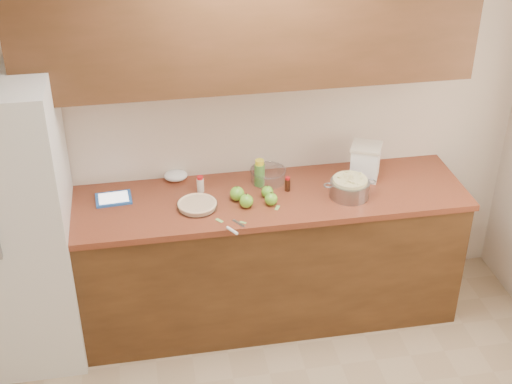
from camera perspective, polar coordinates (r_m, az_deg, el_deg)
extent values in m
plane|color=beige|center=(4.45, -0.96, 5.97)|extent=(3.60, 0.00, 3.60)
cube|color=#563318|center=(4.62, -0.21, -5.47)|extent=(2.60, 0.65, 0.88)
cube|color=brown|center=(4.36, -0.23, -0.58)|extent=(2.64, 0.68, 0.04)
cube|color=#532E19|center=(4.06, -0.64, 13.32)|extent=(2.60, 0.34, 0.70)
cube|color=silver|center=(4.36, -19.16, -2.51)|extent=(0.70, 0.70, 1.80)
cylinder|color=silver|center=(4.24, -4.72, -1.09)|extent=(0.24, 0.24, 0.03)
cylinder|color=beige|center=(4.24, -4.72, -1.07)|extent=(0.22, 0.22, 0.03)
torus|color=beige|center=(4.23, -4.73, -0.93)|extent=(0.24, 0.24, 0.02)
cylinder|color=gray|center=(4.36, 7.49, 0.26)|extent=(0.24, 0.24, 0.10)
torus|color=gray|center=(4.31, 5.80, 0.53)|extent=(0.06, 0.06, 0.01)
torus|color=gray|center=(4.38, 9.21, 0.84)|extent=(0.06, 0.06, 0.01)
cylinder|color=beige|center=(4.36, 7.50, 0.43)|extent=(0.21, 0.21, 0.11)
cube|color=white|center=(4.56, 8.73, 2.34)|extent=(0.22, 0.22, 0.21)
cube|color=beige|center=(4.51, 8.84, 3.60)|extent=(0.24, 0.24, 0.02)
cube|color=#2254A5|center=(4.40, -11.32, -0.53)|extent=(0.22, 0.18, 0.01)
cube|color=white|center=(4.39, -11.33, -0.44)|extent=(0.18, 0.14, 0.00)
cube|color=gray|center=(4.10, -1.40, -2.52)|extent=(0.07, 0.09, 0.00)
cylinder|color=white|center=(4.02, -1.92, -3.10)|extent=(0.06, 0.08, 0.02)
cylinder|color=#4C8C38|center=(4.44, 0.28, 1.40)|extent=(0.06, 0.06, 0.15)
cylinder|color=yellow|center=(4.39, 0.29, 2.39)|extent=(0.05, 0.05, 0.03)
cylinder|color=beige|center=(4.39, -4.47, 0.54)|extent=(0.04, 0.04, 0.09)
cylinder|color=red|center=(4.36, -4.50, 1.15)|extent=(0.04, 0.04, 0.02)
cylinder|color=black|center=(4.40, 2.54, 0.57)|extent=(0.03, 0.03, 0.08)
cylinder|color=red|center=(4.37, 2.55, 1.10)|extent=(0.03, 0.03, 0.02)
cylinder|color=silver|center=(4.49, 0.96, 1.34)|extent=(0.22, 0.22, 0.08)
torus|color=silver|center=(4.47, 0.97, 1.77)|extent=(0.23, 0.23, 0.01)
ellipsoid|color=white|center=(4.54, -6.44, 1.31)|extent=(0.15, 0.12, 0.06)
sphere|color=#62A927|center=(4.29, -1.52, -0.13)|extent=(0.09, 0.09, 0.09)
cylinder|color=#3F2D19|center=(4.27, -1.53, 0.45)|extent=(0.01, 0.01, 0.01)
sphere|color=#62A927|center=(4.32, 0.91, 0.01)|extent=(0.07, 0.07, 0.07)
cylinder|color=#3F2D19|center=(4.30, 0.91, 0.51)|extent=(0.01, 0.01, 0.01)
sphere|color=#62A927|center=(4.22, -0.78, -0.73)|extent=(0.08, 0.08, 0.08)
cylinder|color=#3F2D19|center=(4.20, -0.78, -0.17)|extent=(0.01, 0.01, 0.01)
sphere|color=#62A927|center=(4.25, 1.21, -0.57)|extent=(0.08, 0.08, 0.08)
cylinder|color=#3F2D19|center=(4.22, 1.22, -0.04)|extent=(0.01, 0.01, 0.01)
cube|color=#83B759|center=(4.12, -2.96, -2.29)|extent=(0.05, 0.05, 0.00)
cube|color=#83B759|center=(4.24, 1.71, -1.27)|extent=(0.04, 0.05, 0.00)
cube|color=#83B759|center=(4.10, -1.05, -2.46)|extent=(0.04, 0.04, 0.00)
cube|color=#83B759|center=(4.29, 1.39, -0.79)|extent=(0.02, 0.04, 0.00)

